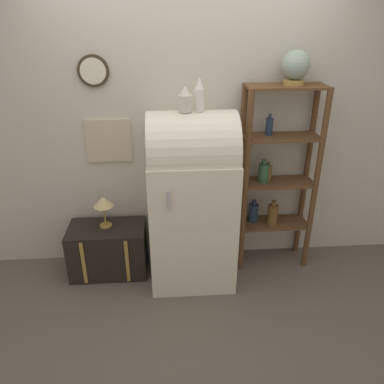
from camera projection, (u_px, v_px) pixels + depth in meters
ground_plane at (194, 288)px, 3.32m from camera, size 12.00×12.00×0.00m
wall_back at (188, 122)px, 3.25m from camera, size 7.00×0.09×2.70m
refrigerator at (192, 197)px, 3.18m from camera, size 0.72×0.69×1.53m
suitcase_trunk at (108, 249)px, 3.45m from camera, size 0.69×0.41×0.47m
shelf_unit at (275, 175)px, 3.32m from camera, size 0.67×0.29×1.68m
globe at (295, 66)px, 2.94m from camera, size 0.23×0.23×0.27m
vase_left at (185, 100)px, 2.81m from camera, size 0.11×0.11×0.19m
vase_center at (199, 95)px, 2.81m from camera, size 0.07×0.07×0.26m
desk_lamp at (103, 203)px, 3.27m from camera, size 0.18×0.18×0.30m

